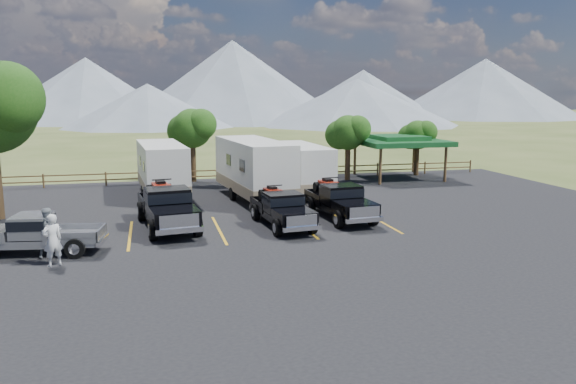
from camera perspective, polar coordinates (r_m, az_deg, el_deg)
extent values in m
plane|color=#3F4E21|center=(22.90, -0.79, -6.02)|extent=(320.00, 320.00, 0.00)
cube|color=black|center=(25.73, -2.31, -4.17)|extent=(44.00, 34.00, 0.04)
cube|color=#C69217|center=(26.23, -15.74, -4.22)|extent=(0.12, 5.50, 0.01)
cube|color=#C69217|center=(26.37, -7.02, -3.83)|extent=(0.12, 5.50, 0.01)
cube|color=#C69217|center=(27.12, 1.42, -3.37)|extent=(0.12, 5.50, 0.01)
cube|color=#C69217|center=(28.41, 9.23, -2.88)|extent=(0.12, 5.50, 0.01)
sphere|color=#1E4D13|center=(30.36, -26.68, 8.51)|extent=(3.52, 3.52, 3.52)
cylinder|color=black|center=(41.19, 6.07, 3.11)|extent=(0.39, 0.39, 2.80)
sphere|color=#1E4D13|center=(41.00, 6.13, 6.03)|extent=(2.52, 2.52, 2.52)
sphere|color=#1E4D13|center=(40.75, 7.07, 6.36)|extent=(1.98, 1.98, 1.98)
sphere|color=#1E4D13|center=(41.21, 5.27, 5.81)|extent=(2.16, 2.16, 2.16)
cylinder|color=black|center=(44.50, 12.93, 3.25)|extent=(0.38, 0.38, 2.52)
sphere|color=#1E4D13|center=(44.32, 13.02, 5.67)|extent=(2.24, 2.24, 2.24)
sphere|color=#1E4D13|center=(44.17, 13.83, 5.94)|extent=(1.76, 1.76, 1.76)
sphere|color=#1E4D13|center=(44.45, 12.29, 5.51)|extent=(1.92, 1.92, 1.92)
cylinder|color=black|center=(40.83, -9.61, 3.16)|extent=(0.41, 0.41, 3.08)
sphere|color=#1E4D13|center=(40.62, -9.71, 6.40)|extent=(2.80, 2.80, 2.80)
sphere|color=#1E4D13|center=(40.16, -8.81, 6.81)|extent=(2.20, 2.20, 2.20)
sphere|color=#1E4D13|center=(41.04, -10.53, 6.13)|extent=(2.40, 2.40, 2.40)
cylinder|color=brown|center=(40.97, -23.59, 1.02)|extent=(0.12, 0.12, 1.00)
cylinder|color=brown|center=(40.48, -18.01, 1.27)|extent=(0.12, 0.12, 1.00)
cylinder|color=brown|center=(40.38, -12.34, 1.51)|extent=(0.12, 0.12, 1.00)
cylinder|color=brown|center=(40.67, -6.70, 1.73)|extent=(0.12, 0.12, 1.00)
cylinder|color=brown|center=(41.35, -1.19, 1.93)|extent=(0.12, 0.12, 1.00)
cylinder|color=brown|center=(42.40, 4.09, 2.11)|extent=(0.12, 0.12, 1.00)
cylinder|color=brown|center=(43.78, 9.08, 2.27)|extent=(0.12, 0.12, 1.00)
cylinder|color=brown|center=(45.48, 13.74, 2.39)|extent=(0.12, 0.12, 1.00)
cylinder|color=brown|center=(47.46, 18.03, 2.49)|extent=(0.12, 0.12, 1.00)
cube|color=brown|center=(40.97, -3.92, 1.77)|extent=(36.00, 0.06, 0.08)
cube|color=brown|center=(40.91, -3.93, 2.32)|extent=(36.00, 0.06, 0.08)
cylinder|color=brown|center=(39.45, 9.36, 2.58)|extent=(0.20, 0.20, 2.60)
cylinder|color=brown|center=(44.05, 6.81, 3.42)|extent=(0.20, 0.20, 2.60)
cylinder|color=brown|center=(41.66, 15.70, 2.73)|extent=(0.20, 0.20, 2.60)
cylinder|color=brown|center=(46.05, 12.65, 3.53)|extent=(0.20, 0.20, 2.60)
cube|color=#175123|center=(42.58, 11.20, 5.03)|extent=(6.20, 6.20, 0.35)
cube|color=#175123|center=(42.56, 11.21, 5.43)|extent=(3.50, 3.50, 0.35)
cone|color=slate|center=(134.08, -19.73, 9.76)|extent=(44.00, 44.00, 14.00)
cone|color=slate|center=(130.85, -5.63, 11.18)|extent=(52.00, 52.00, 18.00)
cone|color=slate|center=(145.43, 7.62, 9.84)|extent=(40.00, 40.00, 12.00)
cone|color=slate|center=(156.51, 19.32, 9.93)|extent=(50.00, 50.00, 15.00)
cone|color=slate|center=(108.46, -14.03, 8.53)|extent=(32.00, 32.00, 8.00)
cone|color=slate|center=(112.77, 6.99, 9.05)|extent=(40.00, 40.00, 9.00)
cube|color=black|center=(27.01, -12.14, -2.23)|extent=(2.66, 6.13, 0.37)
cube|color=black|center=(25.00, -11.43, -2.29)|extent=(2.22, 2.11, 0.52)
cube|color=black|center=(26.74, -12.15, -0.72)|extent=(2.15, 1.86, 1.04)
cube|color=black|center=(26.72, -12.16, -0.39)|extent=(2.20, 1.93, 0.47)
cube|color=black|center=(28.77, -12.76, -0.93)|extent=(2.30, 2.73, 0.57)
cube|color=silver|center=(23.99, -10.99, -2.92)|extent=(1.66, 0.30, 0.57)
cube|color=silver|center=(24.02, -10.93, -3.87)|extent=(2.05, 0.45, 0.23)
cube|color=silver|center=(30.05, -13.09, -1.16)|extent=(2.04, 0.43, 0.23)
cylinder|color=black|center=(24.93, -13.58, -3.76)|extent=(0.43, 0.97, 0.94)
cylinder|color=black|center=(25.25, -9.17, -3.43)|extent=(0.43, 0.97, 0.94)
cylinder|color=black|center=(28.93, -14.69, -1.91)|extent=(0.43, 0.97, 0.94)
cylinder|color=black|center=(29.20, -10.88, -1.65)|extent=(0.43, 0.97, 0.94)
cube|color=maroon|center=(28.65, -12.81, 0.45)|extent=(0.90, 1.44, 0.36)
cube|color=black|center=(28.61, -12.83, 0.97)|extent=(0.51, 0.83, 0.19)
cube|color=maroon|center=(28.07, -12.64, 0.48)|extent=(0.87, 0.47, 0.23)
cylinder|color=black|center=(28.12, -12.70, 1.24)|extent=(0.94, 0.18, 0.06)
cylinder|color=black|center=(28.06, -13.56, -0.21)|extent=(0.34, 0.61, 0.58)
cylinder|color=black|center=(28.20, -11.68, -0.09)|extent=(0.34, 0.61, 0.58)
cylinder|color=black|center=(29.18, -13.87, 0.17)|extent=(0.34, 0.61, 0.58)
cylinder|color=black|center=(29.31, -12.06, 0.28)|extent=(0.34, 0.61, 0.58)
cube|color=black|center=(26.74, -0.58, -2.35)|extent=(2.11, 5.18, 0.32)
cube|color=black|center=(25.11, 0.67, -2.40)|extent=(1.84, 1.75, 0.44)
cube|color=black|center=(26.51, -0.51, -1.05)|extent=(1.79, 1.53, 0.88)
cube|color=black|center=(26.49, -0.51, -0.77)|extent=(1.83, 1.59, 0.40)
cube|color=black|center=(28.17, -1.63, -1.21)|extent=(1.90, 2.28, 0.49)
cube|color=silver|center=(24.29, 1.40, -2.94)|extent=(1.42, 0.21, 0.49)
cube|color=silver|center=(24.32, 1.44, -3.73)|extent=(1.74, 0.33, 0.19)
cube|color=silver|center=(29.22, -2.26, -1.39)|extent=(1.74, 0.31, 0.19)
cylinder|color=black|center=(24.90, -1.09, -3.66)|extent=(0.34, 0.82, 0.80)
cylinder|color=black|center=(25.46, 2.47, -3.36)|extent=(0.34, 0.82, 0.80)
cylinder|color=black|center=(28.17, -3.33, -2.06)|extent=(0.34, 0.82, 0.80)
cylinder|color=black|center=(28.66, -0.13, -1.83)|extent=(0.34, 0.82, 0.80)
cube|color=maroon|center=(28.06, -1.63, -0.01)|extent=(0.73, 1.20, 0.31)
cube|color=black|center=(28.02, -1.63, 0.44)|extent=(0.42, 0.69, 0.16)
cube|color=maroon|center=(27.59, -1.32, 0.01)|extent=(0.73, 0.38, 0.19)
cylinder|color=black|center=(27.62, -1.38, 0.67)|extent=(0.80, 0.13, 0.05)
cylinder|color=black|center=(27.52, -2.11, -0.59)|extent=(0.28, 0.52, 0.50)
cylinder|color=black|center=(27.76, -0.54, -0.49)|extent=(0.28, 0.52, 0.50)
cylinder|color=black|center=(28.44, -2.69, -0.24)|extent=(0.28, 0.52, 0.50)
cylinder|color=black|center=(28.67, -1.17, -0.15)|extent=(0.28, 0.52, 0.50)
cube|color=black|center=(28.50, 5.32, -1.54)|extent=(2.15, 5.50, 0.34)
cube|color=black|center=(26.81, 6.88, -1.54)|extent=(1.94, 1.84, 0.47)
cube|color=black|center=(28.27, 5.43, -0.23)|extent=(1.88, 1.61, 0.94)
cube|color=black|center=(28.24, 5.44, 0.05)|extent=(1.93, 1.67, 0.43)
cube|color=black|center=(29.98, 4.03, -0.43)|extent=(1.98, 2.40, 0.52)
cube|color=silver|center=(25.97, 7.78, -2.05)|extent=(1.51, 0.19, 0.52)
cube|color=silver|center=(26.00, 7.81, -2.85)|extent=(1.86, 0.31, 0.21)
cube|color=silver|center=(31.07, 3.23, -0.65)|extent=(1.86, 0.29, 0.21)
cylinder|color=black|center=(26.51, 5.16, -2.79)|extent=(0.35, 0.87, 0.85)
cylinder|color=black|center=(27.25, 8.60, -2.51)|extent=(0.35, 0.87, 0.85)
cylinder|color=black|center=(29.90, 2.32, -1.28)|extent=(0.35, 0.87, 0.85)
cylinder|color=black|center=(30.56, 5.44, -1.07)|extent=(0.35, 0.87, 0.85)
cube|color=maroon|center=(29.87, 4.05, 0.77)|extent=(0.75, 1.28, 0.33)
cube|color=black|center=(29.84, 4.05, 1.22)|extent=(0.43, 0.74, 0.17)
cube|color=maroon|center=(29.38, 4.43, 0.80)|extent=(0.78, 0.39, 0.21)
cylinder|color=black|center=(29.42, 4.37, 1.46)|extent=(0.85, 0.12, 0.06)
cylinder|color=black|center=(29.27, 3.66, 0.21)|extent=(0.29, 0.55, 0.53)
cylinder|color=black|center=(29.60, 5.18, 0.30)|extent=(0.29, 0.55, 0.53)
cylinder|color=black|center=(30.22, 2.92, 0.53)|extent=(0.29, 0.55, 0.53)
cylinder|color=black|center=(30.54, 4.41, 0.61)|extent=(0.29, 0.55, 0.53)
cube|color=silver|center=(35.11, -12.70, 2.62)|extent=(3.03, 7.69, 2.71)
cube|color=#827259|center=(35.25, -12.64, 0.92)|extent=(3.06, 7.73, 0.60)
cube|color=black|center=(33.11, -14.46, 2.58)|extent=(0.10, 0.90, 0.60)
cube|color=black|center=(33.37, -10.30, 2.79)|extent=(0.10, 0.90, 0.60)
cylinder|color=black|center=(35.53, -14.47, 0.10)|extent=(0.31, 0.72, 0.70)
cylinder|color=black|center=(35.76, -10.86, 0.30)|extent=(0.31, 0.72, 0.70)
cube|color=black|center=(30.75, -11.67, -1.03)|extent=(0.27, 1.81, 0.10)
cube|color=silver|center=(33.20, -3.49, 2.73)|extent=(3.59, 8.46, 2.95)
cube|color=#827259|center=(33.37, -3.47, 0.78)|extent=(3.62, 8.50, 0.66)
cube|color=black|center=(30.84, -4.71, 2.71)|extent=(0.14, 0.98, 0.66)
cube|color=black|center=(31.67, -0.09, 2.93)|extent=(0.14, 0.98, 0.66)
cylinder|color=black|center=(33.43, -5.64, -0.19)|extent=(0.36, 0.79, 0.77)
cylinder|color=black|center=(34.15, -1.65, 0.07)|extent=(0.36, 0.79, 0.77)
cube|color=black|center=(28.70, -0.43, -1.51)|extent=(0.37, 1.97, 0.11)
cube|color=silver|center=(35.74, 1.32, 2.79)|extent=(2.58, 7.12, 2.53)
cube|color=#827259|center=(35.88, 1.31, 1.23)|extent=(2.61, 7.16, 0.56)
cube|color=black|center=(33.71, 0.40, 2.78)|extent=(0.06, 0.84, 0.56)
cube|color=black|center=(34.44, 4.02, 2.91)|extent=(0.06, 0.84, 0.56)
cylinder|color=black|center=(35.91, -0.43, 0.48)|extent=(0.27, 0.67, 0.66)
cylinder|color=black|center=(36.55, 2.75, 0.64)|extent=(0.27, 0.67, 0.66)
cube|color=black|center=(31.88, 3.72, -0.51)|extent=(0.19, 1.69, 0.09)
cube|color=gray|center=(24.41, -24.22, -4.51)|extent=(5.05, 2.25, 0.31)
cube|color=gray|center=(24.30, -24.55, -3.10)|extent=(1.55, 1.78, 0.85)
cube|color=black|center=(24.28, -24.58, -2.80)|extent=(1.60, 1.82, 0.38)
cube|color=gray|center=(23.90, -20.76, -3.98)|extent=(2.26, 1.92, 0.47)
cube|color=silver|center=(23.72, -18.32, -4.65)|extent=(0.38, 1.68, 0.19)
cylinder|color=black|center=(25.76, -27.21, -4.36)|extent=(0.80, 0.36, 0.77)
cylinder|color=black|center=(24.71, -19.88, -4.41)|extent=(0.80, 0.36, 0.77)
cylinder|color=black|center=(23.21, -20.84, -5.39)|extent=(0.80, 0.36, 0.77)
imported|color=silver|center=(22.34, -22.81, -4.53)|extent=(0.85, 0.77, 1.96)
imported|color=gray|center=(23.64, -23.08, -3.80)|extent=(1.20, 1.16, 1.94)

